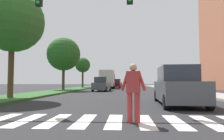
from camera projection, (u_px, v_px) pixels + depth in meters
ground_plane at (123, 90)px, 27.28m from camera, size 140.00×140.00×0.00m
crosswalk at (115, 121)px, 5.85m from camera, size 7.65×2.20×0.01m
median_strip at (65, 90)px, 25.78m from camera, size 3.48×64.00×0.15m
tree_mid at (12, 21)px, 13.22m from camera, size 4.17×4.17×7.19m
tree_far at (64, 54)px, 26.40m from camera, size 4.42×4.42×6.93m
tree_distant at (83, 65)px, 37.46m from camera, size 2.82×2.82×5.61m
sidewalk_right at (182, 90)px, 24.81m from camera, size 3.00×64.00×0.15m
traffic_light_gantry at (37, 14)px, 9.20m from camera, size 7.80×0.30×6.00m
pedestrian_performer at (133, 90)px, 5.66m from camera, size 0.75×0.31×1.69m
suv_crossing at (177, 86)px, 10.07m from camera, size 2.18×4.69×1.97m
sedan_midblock at (102, 85)px, 24.77m from camera, size 2.06×4.55×1.75m
sedan_distant at (117, 84)px, 39.47m from camera, size 2.15×4.45×1.72m
truck_box_delivery at (108, 79)px, 34.51m from camera, size 2.40×6.20×3.10m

